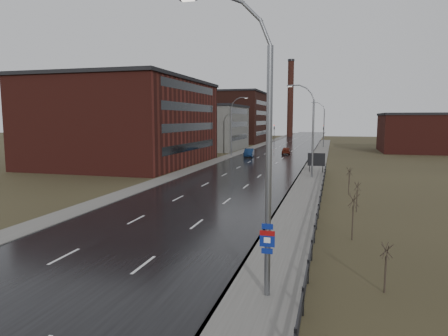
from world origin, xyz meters
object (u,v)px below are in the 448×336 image
Objects in this scene: streetlight_main at (261,150)px; billboard at (316,160)px; car_near at (249,153)px; car_far at (286,151)px.

billboard is at bearing 89.07° from streetlight_main.
car_near is (-12.66, 58.77, -5.28)m from streetlight_main.
streetlight_main is at bearing 90.70° from car_far.
billboard is (0.63, 38.55, -4.23)m from streetlight_main.
car_near reaches higher than car_far.
car_far is at bearing 47.37° from car_near.
streetlight_main reaches higher than car_near.
car_far is (-6.60, 66.93, -5.32)m from streetlight_main.
streetlight_main is 2.81× the size of car_far.
car_near is at bearing 48.48° from car_far.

